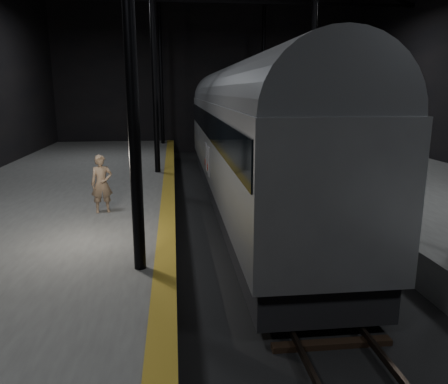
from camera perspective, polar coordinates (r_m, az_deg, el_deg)
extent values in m
plane|color=black|center=(14.53, 5.69, -6.68)|extent=(44.00, 44.00, 0.00)
cube|color=#4E4E4B|center=(14.77, -24.17, -5.42)|extent=(9.00, 43.80, 1.00)
cube|color=olive|center=(13.91, -7.44, -3.27)|extent=(0.50, 43.80, 0.01)
cube|color=#3F3328|center=(14.35, 2.88, -6.17)|extent=(0.08, 43.00, 0.14)
cube|color=#3F3328|center=(14.64, 8.48, -5.90)|extent=(0.08, 43.00, 0.14)
cube|color=black|center=(14.51, 5.70, -6.45)|extent=(2.40, 42.00, 0.12)
cylinder|color=black|center=(9.45, -12.23, 19.49)|extent=(0.26, 0.26, 10.00)
cylinder|color=black|center=(21.40, -9.10, 15.89)|extent=(0.26, 0.26, 10.00)
cylinder|color=black|center=(22.43, 11.47, 15.66)|extent=(0.26, 0.26, 10.00)
cylinder|color=black|center=(33.38, -8.24, 14.86)|extent=(0.26, 0.26, 10.00)
cylinder|color=black|center=(34.05, 5.10, 14.91)|extent=(0.26, 0.26, 10.00)
cube|color=black|center=(27.98, -0.37, 23.60)|extent=(23.60, 0.15, 0.18)
cube|color=#919398|center=(18.69, 2.67, 6.65)|extent=(3.19, 21.99, 3.30)
cube|color=black|center=(19.03, 2.60, 0.45)|extent=(2.91, 21.55, 0.93)
cube|color=black|center=(18.62, 2.69, 9.00)|extent=(3.25, 21.66, 0.99)
cylinder|color=slate|center=(18.57, 2.72, 11.71)|extent=(3.13, 21.77, 3.13)
cube|color=black|center=(11.95, 8.50, -9.54)|extent=(1.98, 2.42, 0.38)
cube|color=black|center=(26.59, -0.03, 3.21)|extent=(1.98, 2.42, 0.38)
cube|color=silver|center=(17.50, -2.05, 4.03)|extent=(0.04, 0.82, 1.15)
cube|color=silver|center=(18.80, -2.37, 4.66)|extent=(0.04, 0.82, 1.15)
cylinder|color=maroon|center=(17.74, -2.16, 3.25)|extent=(0.03, 0.29, 0.29)
cylinder|color=maroon|center=(19.04, -2.47, 3.93)|extent=(0.03, 0.29, 0.29)
imported|color=#9E7F61|center=(14.72, -15.67, 1.03)|extent=(0.78, 0.60, 1.90)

